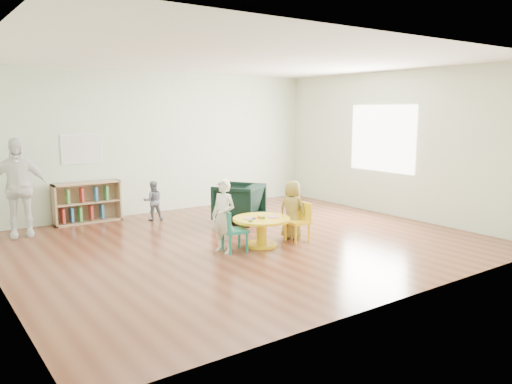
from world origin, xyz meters
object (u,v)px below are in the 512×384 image
activity_table (261,227)px  kid_chair_left (232,230)px  bookshelf (86,203)px  armchair (239,203)px  kid_chair_right (300,220)px  adult_caretaker (18,188)px  child_left (223,216)px  toddler (153,201)px  child_right (292,210)px

activity_table → kid_chair_left: size_ratio=1.41×
activity_table → bookshelf: bookshelf is taller
activity_table → armchair: armchair is taller
kid_chair_right → kid_chair_left: bearing=88.3°
bookshelf → adult_caretaker: size_ratio=0.74×
child_left → toddler: (0.05, 2.60, -0.16)m
kid_chair_left → adult_caretaker: bearing=-131.3°
armchair → child_right: 1.48m
activity_table → child_left: size_ratio=0.81×
bookshelf → adult_caretaker: adult_caretaker is taller
activity_table → kid_chair_left: kid_chair_left is taller
child_left → adult_caretaker: 3.53m
armchair → adult_caretaker: size_ratio=0.49×
kid_chair_left → bookshelf: size_ratio=0.52×
child_right → adult_caretaker: bearing=30.8°
child_right → toddler: (-1.27, 2.57, -0.10)m
activity_table → child_left: (-0.65, 0.04, 0.24)m
kid_chair_right → child_left: (-1.34, 0.12, 0.21)m
child_right → kid_chair_right: bearing=167.7°
child_right → toddler: child_right is taller
child_left → child_right: 1.32m
armchair → toddler: toddler is taller
child_right → toddler: 2.86m
activity_table → armchair: (0.61, 1.55, 0.06)m
armchair → child_right: (0.06, -1.47, 0.11)m
kid_chair_left → child_left: bearing=-101.3°
kid_chair_right → armchair: size_ratio=0.76×
bookshelf → adult_caretaker: (-1.21, -0.44, 0.44)m
kid_chair_left → toddler: 2.64m
child_left → toddler: child_left is taller
kid_chair_left → bookshelf: (-1.14, 3.21, 0.03)m
bookshelf → armchair: bookshelf is taller
activity_table → kid_chair_right: size_ratio=1.44×
armchair → kid_chair_left: bearing=20.8°
kid_chair_right → activity_table: bearing=85.4°
bookshelf → child_left: bearing=-72.2°
adult_caretaker → armchair: bearing=-8.7°
activity_table → armchair: size_ratio=1.09×
activity_table → kid_chair_right: 0.70m
kid_chair_left → child_right: size_ratio=0.65×
toddler → adult_caretaker: size_ratio=0.46×
kid_chair_left → bookshelf: bookshelf is taller
bookshelf → armchair: 2.82m
kid_chair_right → child_right: 0.21m
bookshelf → toddler: bookshelf is taller
bookshelf → toddler: 1.21m
bookshelf → armchair: (2.28, -1.66, -0.00)m
bookshelf → armchair: bearing=-36.1°
activity_table → bookshelf: bearing=117.5°
kid_chair_right → child_left: child_left is taller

